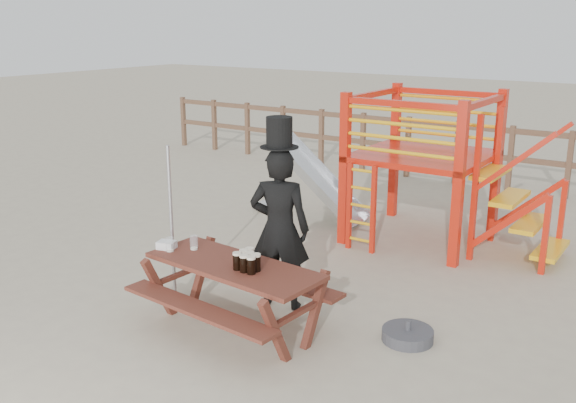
# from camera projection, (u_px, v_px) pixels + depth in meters

# --- Properties ---
(ground) EXTENTS (60.00, 60.00, 0.00)m
(ground) POSITION_uv_depth(u_px,v_px,m) (259.00, 330.00, 6.46)
(ground) COLOR #B4A88C
(ground) RESTS_ON ground
(back_fence) EXTENTS (15.09, 0.09, 1.20)m
(back_fence) POSITION_uv_depth(u_px,v_px,m) (483.00, 148.00, 11.85)
(back_fence) COLOR brown
(back_fence) RESTS_ON ground
(playground_fort) EXTENTS (4.71, 1.84, 2.10)m
(playground_fort) POSITION_uv_depth(u_px,v_px,m) (417.00, 164.00, 8.96)
(playground_fort) COLOR red
(playground_fort) RESTS_ON ground
(picnic_table) EXTENTS (1.93, 1.41, 0.71)m
(picnic_table) POSITION_uv_depth(u_px,v_px,m) (234.00, 288.00, 6.35)
(picnic_table) COLOR brown
(picnic_table) RESTS_ON ground
(man_with_hat) EXTENTS (0.75, 0.63, 2.08)m
(man_with_hat) POSITION_uv_depth(u_px,v_px,m) (280.00, 225.00, 6.76)
(man_with_hat) COLOR black
(man_with_hat) RESTS_ON ground
(metal_pole) EXTENTS (0.04, 0.04, 1.76)m
(metal_pole) POSITION_uv_depth(u_px,v_px,m) (172.00, 225.00, 6.91)
(metal_pole) COLOR #B2B2B7
(metal_pole) RESTS_ON ground
(parasol_base) EXTENTS (0.50, 0.50, 0.21)m
(parasol_base) POSITION_uv_depth(u_px,v_px,m) (408.00, 335.00, 6.23)
(parasol_base) COLOR #3C3C42
(parasol_base) RESTS_ON ground
(paper_bag) EXTENTS (0.21, 0.19, 0.08)m
(paper_bag) POSITION_uv_depth(u_px,v_px,m) (167.00, 245.00, 6.69)
(paper_bag) COLOR white
(paper_bag) RESTS_ON picnic_table
(stout_pints) EXTENTS (0.26, 0.27, 0.17)m
(stout_pints) POSITION_uv_depth(u_px,v_px,m) (247.00, 261.00, 6.11)
(stout_pints) COLOR black
(stout_pints) RESTS_ON picnic_table
(empty_glasses) EXTENTS (0.25, 0.27, 0.15)m
(empty_glasses) POSITION_uv_depth(u_px,v_px,m) (182.00, 244.00, 6.63)
(empty_glasses) COLOR silver
(empty_glasses) RESTS_ON picnic_table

